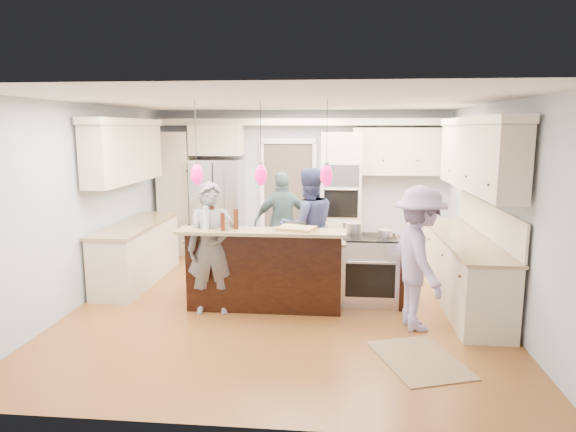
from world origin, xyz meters
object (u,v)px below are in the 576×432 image
at_px(person_bar_end, 212,248).
at_px(person_far_left, 308,227).
at_px(refrigerator, 218,207).
at_px(island_range, 371,270).
at_px(kitchen_island, 268,267).

height_order(person_bar_end, person_far_left, person_far_left).
height_order(refrigerator, island_range, refrigerator).
xyz_separation_m(kitchen_island, person_bar_end, (-0.65, -0.52, 0.37)).
bearing_deg(refrigerator, island_range, -42.59).
bearing_deg(island_range, kitchen_island, -176.90).
relative_size(refrigerator, person_far_left, 1.00).
distance_m(kitchen_island, person_far_left, 1.01).
xyz_separation_m(person_bar_end, person_far_left, (1.16, 1.30, 0.04)).
distance_m(kitchen_island, person_bar_end, 0.91).
xyz_separation_m(refrigerator, kitchen_island, (1.30, -2.57, -0.42)).
bearing_deg(island_range, person_far_left, 142.18).
bearing_deg(refrigerator, kitchen_island, -63.13).
bearing_deg(kitchen_island, person_far_left, 57.02).
height_order(kitchen_island, person_bar_end, person_bar_end).
height_order(refrigerator, person_far_left, refrigerator).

